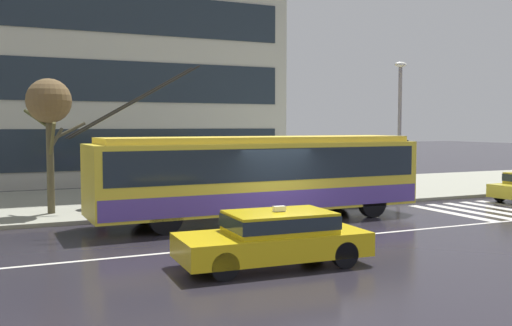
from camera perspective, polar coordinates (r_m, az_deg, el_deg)
ground_plane at (r=17.70m, az=3.79°, el=-6.89°), size 160.00×160.00×0.00m
sidewalk_slab at (r=25.93m, az=-5.66°, el=-3.36°), size 80.00×10.00×0.14m
crosswalk_stripe_edge_near at (r=22.68m, az=18.80°, el=-4.72°), size 0.44×4.40×0.01m
crosswalk_stripe_inner_a at (r=23.30m, az=20.42°, el=-4.54°), size 0.44×4.40×0.01m
crosswalk_stripe_center at (r=23.94m, az=21.96°, el=-4.36°), size 0.44×4.40×0.01m
crosswalk_stripe_inner_b at (r=24.59m, az=23.42°, el=-4.19°), size 0.44×4.40×0.01m
lane_centre_line at (r=16.67m, az=5.74°, el=-7.55°), size 72.00×0.14×0.01m
trolleybus at (r=19.65m, az=0.44°, el=-1.14°), size 12.14×2.79×5.18m
taxi_oncoming_near at (r=13.42m, az=1.90°, el=-7.25°), size 4.48×2.00×1.39m
bus_shelter at (r=22.79m, az=-5.38°, el=0.70°), size 3.69×1.72×2.56m
pedestrian_at_shelter at (r=22.51m, az=-14.90°, el=-0.19°), size 1.34×1.34×1.99m
pedestrian_approaching_curb at (r=21.82m, az=-3.12°, el=-0.41°), size 1.45×1.45×1.91m
pedestrian_walking_past at (r=23.75m, az=8.14°, el=-1.40°), size 0.45×0.45×1.71m
street_lamp at (r=25.88m, az=14.11°, el=4.54°), size 0.60×0.32×5.89m
street_tree_bare at (r=21.56m, az=-19.90°, el=5.46°), size 2.09×2.13×4.78m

